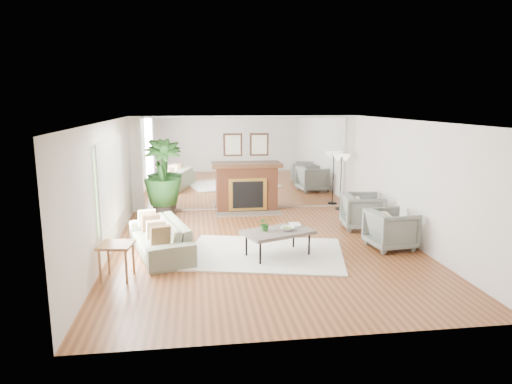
{
  "coord_description": "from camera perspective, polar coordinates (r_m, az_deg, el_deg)",
  "views": [
    {
      "loc": [
        -1.34,
        -8.51,
        2.86
      ],
      "look_at": [
        -0.12,
        0.6,
        1.04
      ],
      "focal_mm": 32.0,
      "sensor_mm": 36.0,
      "label": 1
    }
  ],
  "objects": [
    {
      "name": "tabletop_plant",
      "position": [
        8.47,
        1.13,
        -3.96
      ],
      "size": [
        0.3,
        0.28,
        0.28
      ],
      "primitive_type": "imported",
      "rotation": [
        0.0,
        0.0,
        0.33
      ],
      "color": "#255B21",
      "rests_on": "coffee_table"
    },
    {
      "name": "window_panel",
      "position": [
        9.18,
        -17.71,
        1.22
      ],
      "size": [
        0.04,
        2.4,
        1.5
      ],
      "primitive_type": "cube",
      "color": "#B2E09E",
      "rests_on": "wall_left"
    },
    {
      "name": "mirror_panel",
      "position": [
        12.16,
        -1.26,
        3.61
      ],
      "size": [
        5.4,
        0.04,
        2.4
      ],
      "primitive_type": "cube",
      "color": "silver",
      "rests_on": "wall_back"
    },
    {
      "name": "area_rug",
      "position": [
        8.78,
        1.11,
        -7.69
      ],
      "size": [
        3.32,
        2.7,
        0.03
      ],
      "primitive_type": "cube",
      "rotation": [
        0.0,
        0.0,
        -0.23
      ],
      "color": "white",
      "rests_on": "ground"
    },
    {
      "name": "fireplace",
      "position": [
        12.05,
        -1.14,
        0.69
      ],
      "size": [
        1.85,
        0.83,
        2.05
      ],
      "color": "brown",
      "rests_on": "ground"
    },
    {
      "name": "wall_right",
      "position": [
        9.68,
        19.04,
        1.03
      ],
      "size": [
        0.02,
        7.0,
        2.5
      ],
      "primitive_type": "cube",
      "color": "silver",
      "rests_on": "ground"
    },
    {
      "name": "wall_back",
      "position": [
        12.18,
        -1.27,
        3.62
      ],
      "size": [
        6.0,
        0.02,
        2.5
      ],
      "primitive_type": "cube",
      "color": "silver",
      "rests_on": "ground"
    },
    {
      "name": "book",
      "position": [
        8.89,
        4.21,
        -4.09
      ],
      "size": [
        0.24,
        0.31,
        0.02
      ],
      "primitive_type": "imported",
      "rotation": [
        0.0,
        0.0,
        -0.09
      ],
      "color": "#94623B",
      "rests_on": "coffee_table"
    },
    {
      "name": "armchair_back",
      "position": [
        10.69,
        13.18,
        -2.36
      ],
      "size": [
        1.0,
        0.98,
        0.81
      ],
      "primitive_type": "imported",
      "rotation": [
        0.0,
        0.0,
        1.44
      ],
      "color": "slate",
      "rests_on": "ground"
    },
    {
      "name": "sofa",
      "position": [
        8.92,
        -11.89,
        -5.61
      ],
      "size": [
        1.4,
        2.3,
        0.63
      ],
      "primitive_type": "imported",
      "rotation": [
        0.0,
        0.0,
        -1.29
      ],
      "color": "gray",
      "rests_on": "ground"
    },
    {
      "name": "side_table",
      "position": [
        7.8,
        -17.06,
        -6.88
      ],
      "size": [
        0.59,
        0.59,
        0.6
      ],
      "rotation": [
        0.0,
        0.0,
        -0.14
      ],
      "color": "#94623B",
      "rests_on": "ground"
    },
    {
      "name": "floor_lamp",
      "position": [
        12.33,
        10.64,
        3.64
      ],
      "size": [
        0.49,
        0.27,
        1.49
      ],
      "color": "black",
      "rests_on": "ground"
    },
    {
      "name": "fruit_bowl",
      "position": [
        8.54,
        3.93,
        -4.58
      ],
      "size": [
        0.33,
        0.33,
        0.06
      ],
      "primitive_type": "imported",
      "rotation": [
        0.0,
        0.0,
        -0.34
      ],
      "color": "#94623B",
      "rests_on": "coffee_table"
    },
    {
      "name": "wall_left",
      "position": [
        8.81,
        -18.3,
        0.13
      ],
      "size": [
        0.02,
        7.0,
        2.5
      ],
      "primitive_type": "cube",
      "color": "silver",
      "rests_on": "ground"
    },
    {
      "name": "armchair_front",
      "position": [
        9.42,
        16.54,
        -4.48
      ],
      "size": [
        0.95,
        0.93,
        0.77
      ],
      "primitive_type": "imported",
      "rotation": [
        0.0,
        0.0,
        1.7
      ],
      "color": "slate",
      "rests_on": "ground"
    },
    {
      "name": "ground",
      "position": [
        9.08,
        1.24,
        -7.15
      ],
      "size": [
        7.0,
        7.0,
        0.0
      ],
      "primitive_type": "plane",
      "color": "brown",
      "rests_on": "ground"
    },
    {
      "name": "coffee_table",
      "position": [
        8.52,
        2.76,
        -5.12
      ],
      "size": [
        1.45,
        1.15,
        0.51
      ],
      "rotation": [
        0.0,
        0.0,
        0.37
      ],
      "color": "#655B50",
      "rests_on": "ground"
    },
    {
      "name": "potted_ficus",
      "position": [
        11.76,
        -11.61,
        2.04
      ],
      "size": [
        1.07,
        1.07,
        1.93
      ],
      "color": "black",
      "rests_on": "ground"
    }
  ]
}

